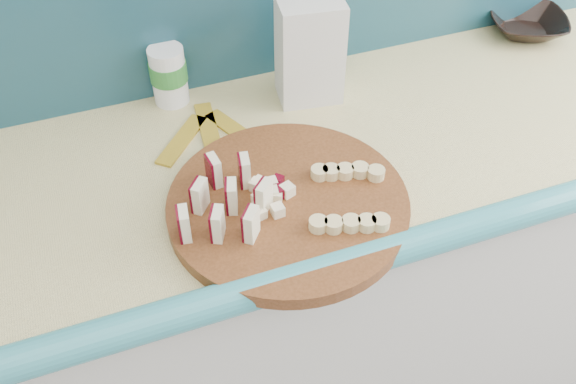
# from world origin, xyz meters

# --- Properties ---
(kitchen_counter) EXTENTS (2.20, 0.63, 0.91)m
(kitchen_counter) POSITION_xyz_m (0.10, 1.50, 0.46)
(kitchen_counter) COLOR beige
(kitchen_counter) RESTS_ON ground
(cutting_board) EXTENTS (0.56, 0.56, 0.03)m
(cutting_board) POSITION_xyz_m (-0.13, 1.35, 0.92)
(cutting_board) COLOR #47250F
(cutting_board) RESTS_ON kitchen_counter
(apple_wedges) EXTENTS (0.18, 0.19, 0.06)m
(apple_wedges) POSITION_xyz_m (-0.24, 1.36, 0.97)
(apple_wedges) COLOR #EEE5BF
(apple_wedges) RESTS_ON cutting_board
(apple_chunks) EXTENTS (0.08, 0.07, 0.02)m
(apple_chunks) POSITION_xyz_m (-0.15, 1.36, 0.95)
(apple_chunks) COLOR #FFF3CB
(apple_chunks) RESTS_ON cutting_board
(banana_slices) EXTENTS (0.18, 0.19, 0.02)m
(banana_slices) POSITION_xyz_m (-0.03, 1.31, 0.95)
(banana_slices) COLOR #D8C184
(banana_slices) RESTS_ON cutting_board
(brown_bowl) EXTENTS (0.24, 0.24, 0.05)m
(brown_bowl) POSITION_xyz_m (0.64, 1.72, 0.93)
(brown_bowl) COLOR black
(brown_bowl) RESTS_ON kitchen_counter
(flour_bag) EXTENTS (0.14, 0.11, 0.23)m
(flour_bag) POSITION_xyz_m (0.04, 1.66, 1.02)
(flour_bag) COLOR silver
(flour_bag) RESTS_ON kitchen_counter
(canister) EXTENTS (0.08, 0.08, 0.13)m
(canister) POSITION_xyz_m (-0.25, 1.75, 0.98)
(canister) COLOR white
(canister) RESTS_ON kitchen_counter
(banana_peel) EXTENTS (0.23, 0.19, 0.01)m
(banana_peel) POSITION_xyz_m (-0.20, 1.61, 0.91)
(banana_peel) COLOR gold
(banana_peel) RESTS_ON kitchen_counter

